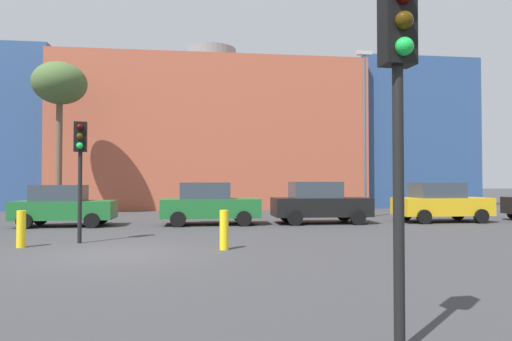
# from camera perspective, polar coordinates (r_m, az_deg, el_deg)

# --- Properties ---
(ground_plane) EXTENTS (200.00, 200.00, 0.00)m
(ground_plane) POSITION_cam_1_polar(r_m,az_deg,el_deg) (12.24, -17.01, -10.02)
(ground_plane) COLOR #38383A
(building_backdrop) EXTENTS (38.16, 12.63, 12.24)m
(building_backdrop) POSITION_cam_1_polar(r_m,az_deg,el_deg) (35.40, -5.80, 4.12)
(building_backdrop) COLOR #B2563D
(building_backdrop) RESTS_ON ground_plane
(parked_car_1) EXTENTS (3.94, 1.93, 1.71)m
(parked_car_1) POSITION_cam_1_polar(r_m,az_deg,el_deg) (20.17, -23.26, -4.14)
(parked_car_1) COLOR #1E662D
(parked_car_1) RESTS_ON ground_plane
(parked_car_2) EXTENTS (4.17, 2.05, 1.81)m
(parked_car_2) POSITION_cam_1_polar(r_m,az_deg,el_deg) (19.38, -5.96, -4.21)
(parked_car_2) COLOR #1E662D
(parked_car_2) RESTS_ON ground_plane
(parked_car_3) EXTENTS (4.24, 2.08, 1.84)m
(parked_car_3) POSITION_cam_1_polar(r_m,az_deg,el_deg) (20.06, 8.04, -4.07)
(parked_car_3) COLOR black
(parked_car_3) RESTS_ON ground_plane
(parked_car_4) EXTENTS (4.16, 2.04, 1.80)m
(parked_car_4) POSITION_cam_1_polar(r_m,az_deg,el_deg) (22.23, 22.38, -3.76)
(parked_car_4) COLOR gold
(parked_car_4) RESTS_ON ground_plane
(traffic_light_near_right) EXTENTS (0.38, 0.38, 4.01)m
(traffic_light_near_right) POSITION_cam_1_polar(r_m,az_deg,el_deg) (5.22, 17.68, 10.89)
(traffic_light_near_right) COLOR black
(traffic_light_near_right) RESTS_ON ground_plane
(traffic_light_island) EXTENTS (0.39, 0.38, 3.64)m
(traffic_light_island) POSITION_cam_1_polar(r_m,az_deg,el_deg) (14.47, -21.44, 2.01)
(traffic_light_island) COLOR black
(traffic_light_island) RESTS_ON ground_plane
(bare_tree_0) EXTENTS (2.92, 2.92, 8.48)m
(bare_tree_0) POSITION_cam_1_polar(r_m,az_deg,el_deg) (27.55, -23.68, 9.83)
(bare_tree_0) COLOR brown
(bare_tree_0) RESTS_ON ground_plane
(bollard_yellow_0) EXTENTS (0.24, 0.24, 1.07)m
(bollard_yellow_0) POSITION_cam_1_polar(r_m,az_deg,el_deg) (12.26, -4.08, -7.54)
(bollard_yellow_0) COLOR yellow
(bollard_yellow_0) RESTS_ON ground_plane
(bollard_yellow_1) EXTENTS (0.24, 0.24, 1.03)m
(bollard_yellow_1) POSITION_cam_1_polar(r_m,az_deg,el_deg) (14.26, -27.68, -6.60)
(bollard_yellow_1) COLOR yellow
(bollard_yellow_1) RESTS_ON ground_plane
(street_lamp) EXTENTS (0.80, 0.24, 8.61)m
(street_lamp) POSITION_cam_1_polar(r_m,az_deg,el_deg) (23.90, 13.62, 5.81)
(street_lamp) COLOR #59595E
(street_lamp) RESTS_ON ground_plane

